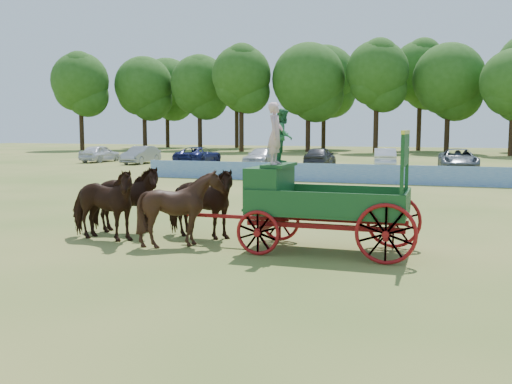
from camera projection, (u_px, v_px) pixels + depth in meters
The scene contains 9 objects.
ground at pixel (295, 251), 14.20m from camera, with size 160.00×160.00×0.00m, color #A48D4A.
horse_lead_left at pixel (101, 204), 15.41m from camera, with size 1.07×2.34×1.98m, color black.
horse_lead_right at pixel (123, 200), 16.45m from camera, with size 1.07×2.34×1.98m, color black.
horse_wheel_left at pixel (182, 208), 14.65m from camera, with size 1.60×1.80×1.98m, color black.
horse_wheel_right at pixel (199, 203), 15.69m from camera, with size 1.07×2.34×1.98m, color black.
farm_dray at pixel (300, 188), 14.18m from camera, with size 6.00×2.00×3.66m.
sponsor_banner at pixel (360, 174), 31.41m from camera, with size 26.00×0.08×1.05m, color blue.
parked_cars at pixel (454, 159), 41.34m from camera, with size 57.73×6.52×1.64m.
treeline at pixel (391, 76), 71.18m from camera, with size 93.01×23.21×15.31m.
Camera 1 is at (3.50, -13.53, 3.05)m, focal length 40.00 mm.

